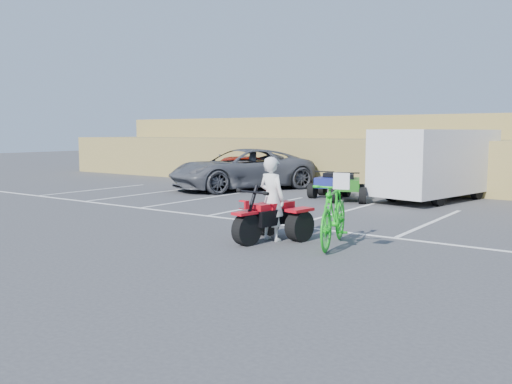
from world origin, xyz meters
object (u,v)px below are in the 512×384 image
Objects in this scene: quad_atv_green at (348,201)px; grey_pickup at (241,169)px; red_trike_atv at (267,241)px; red_car at (235,170)px; quad_atv_blue at (329,197)px; green_dirt_bike at (334,213)px; rider at (272,199)px; cargo_trailer at (436,162)px.

grey_pickup is at bearing 144.16° from quad_atv_green.
red_trike_atv reaches higher than quad_atv_green.
red_car is 5.62m from quad_atv_blue.
red_trike_atv is 10.56m from grey_pickup.
quad_atv_blue is at bearing 117.71° from red_trike_atv.
quad_atv_blue is (-2.57, 7.69, 0.00)m from red_trike_atv.
green_dirt_bike is at bearing 24.78° from red_trike_atv.
quad_atv_green is (-1.56, 6.89, -0.90)m from rider.
grey_pickup is (-6.77, 8.06, 0.82)m from red_trike_atv.
quad_atv_green is (5.23, -1.02, -0.82)m from grey_pickup.
red_trike_atv is at bearing -79.87° from quad_atv_blue.
rider is 0.79× the size of green_dirt_bike.
green_dirt_bike is (1.38, 0.38, 0.68)m from red_trike_atv.
rider reaches higher than green_dirt_bike.
green_dirt_bike is 8.33m from quad_atv_blue.
red_trike_atv is 1.15× the size of quad_atv_blue.
rider is at bearing 90.00° from red_trike_atv.
green_dirt_bike reaches higher than quad_atv_green.
quad_atv_green is (-2.92, 6.66, -0.68)m from green_dirt_bike.
red_car is at bearing -167.98° from cargo_trailer.
red_car is 6.79m from quad_atv_green.
rider reaches higher than grey_pickup.
green_dirt_bike is 8.77m from cargo_trailer.
cargo_trailer is at bearing 32.50° from grey_pickup.
cargo_trailer is 3.32m from quad_atv_green.
red_car is 2.52× the size of quad_atv_green.
green_dirt_bike is at bearing -18.76° from grey_pickup.
rider is 12.04m from red_car.
grey_pickup is 7.57m from cargo_trailer.
grey_pickup is 3.73× the size of quad_atv_green.
rider is 1.19× the size of quad_atv_blue.
quad_atv_blue is (-3.95, 7.31, -0.68)m from green_dirt_bike.
cargo_trailer is at bearing 14.96° from quad_atv_blue.
rider is 9.00m from cargo_trailer.
red_car is 2.64× the size of quad_atv_blue.
red_trike_atv is 0.44× the size of red_car.
green_dirt_bike reaches higher than red_trike_atv.
rider is at bearing -24.82° from grey_pickup.
cargo_trailer reaches higher than grey_pickup.
quad_atv_green is (-1.54, 7.04, 0.00)m from red_trike_atv.
cargo_trailer is (0.72, 9.11, 1.29)m from red_trike_atv.
rider is 8.03m from quad_atv_blue.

